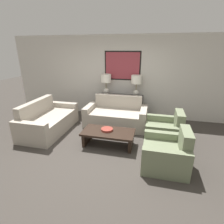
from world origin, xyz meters
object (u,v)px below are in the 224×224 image
table_lamp_right (136,82)px  armchair_near_back_wall (165,132)px  decorative_bowl (107,129)px  couch_by_back_wall (116,116)px  console_table (120,106)px  coffee_table (108,135)px  table_lamp_left (106,81)px  armchair_near_camera (167,154)px  couch_by_side (48,121)px

table_lamp_right → armchair_near_back_wall: table_lamp_right is taller
decorative_bowl → couch_by_back_wall: bearing=91.4°
console_table → armchair_near_back_wall: 1.97m
couch_by_back_wall → decorative_bowl: 1.18m
coffee_table → table_lamp_right: bearing=77.3°
table_lamp_right → armchair_near_back_wall: 1.91m
coffee_table → couch_by_back_wall: bearing=93.3°
table_lamp_left → armchair_near_camera: (1.90, -2.40, -0.95)m
armchair_near_camera → table_lamp_right: bearing=110.6°
console_table → armchair_near_camera: size_ratio=1.67×
decorative_bowl → armchair_near_back_wall: (1.37, 0.46, -0.12)m
decorative_bowl → armchair_near_camera: (1.37, -0.54, -0.12)m
table_lamp_right → armchair_near_camera: 2.73m
couch_by_back_wall → coffee_table: couch_by_back_wall is taller
armchair_near_back_wall → couch_by_side: bearing=-177.6°
coffee_table → armchair_near_back_wall: 1.42m
table_lamp_left → coffee_table: 2.19m
table_lamp_left → armchair_near_camera: 3.20m
table_lamp_left → couch_by_side: (-1.29, -1.52, -0.94)m
couch_by_back_wall → couch_by_side: same height
couch_by_back_wall → armchair_near_camera: couch_by_back_wall is taller
table_lamp_left → table_lamp_right: bearing=0.0°
table_lamp_right → armchair_near_camera: bearing=-69.4°
console_table → armchair_near_back_wall: (1.40, -1.39, -0.11)m
table_lamp_right → couch_by_side: bearing=-146.3°
table_lamp_right → couch_by_back_wall: (-0.50, -0.68, -0.94)m
couch_by_side → coffee_table: bearing=-11.3°
couch_by_side → decorative_bowl: 1.85m
coffee_table → armchair_near_camera: bearing=-20.8°
armchair_near_back_wall → couch_by_back_wall: bearing=153.0°
decorative_bowl → armchair_near_camera: 1.48m
couch_by_side → decorative_bowl: (1.82, -0.33, 0.10)m
couch_by_side → armchair_near_camera: size_ratio=2.09×
console_table → armchair_near_back_wall: armchair_near_back_wall is taller
table_lamp_right → decorative_bowl: 2.09m
coffee_table → armchair_near_camera: 1.42m
table_lamp_right → armchair_near_camera: (0.90, -2.40, -0.95)m
couch_by_side → decorative_bowl: bearing=-10.4°
console_table → decorative_bowl: bearing=-89.1°
console_table → coffee_table: size_ratio=1.17×
table_lamp_right → couch_by_back_wall: 1.26m
armchair_near_back_wall → console_table: bearing=135.2°
table_lamp_right → armchair_near_camera: table_lamp_right is taller
table_lamp_left → couch_by_side: bearing=-130.3°
coffee_table → armchair_near_back_wall: (1.33, 0.50, -0.00)m
couch_by_back_wall → couch_by_side: size_ratio=1.00×
console_table → armchair_near_camera: (1.40, -2.40, -0.11)m
table_lamp_right → decorative_bowl: (-0.47, -1.85, -0.83)m
couch_by_back_wall → armchair_near_camera: size_ratio=2.09×
couch_by_side → armchair_near_back_wall: size_ratio=2.09×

